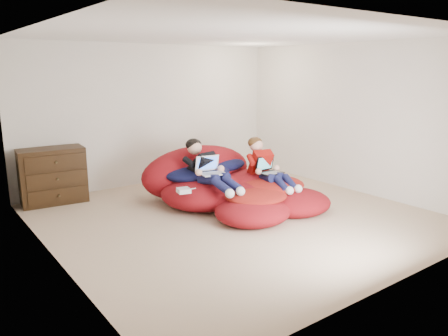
# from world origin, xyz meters

# --- Properties ---
(room_shell) EXTENTS (5.10, 5.10, 2.77)m
(room_shell) POSITION_xyz_m (0.00, 0.00, 0.22)
(room_shell) COLOR tan
(room_shell) RESTS_ON ground
(dresser) EXTENTS (1.01, 0.60, 0.87)m
(dresser) POSITION_xyz_m (-1.90, 2.24, 0.44)
(dresser) COLOR #311F0D
(dresser) RESTS_ON ground
(beanbag_pile) EXTENTS (2.36, 2.47, 0.90)m
(beanbag_pile) POSITION_xyz_m (0.31, 0.59, 0.27)
(beanbag_pile) COLOR maroon
(beanbag_pile) RESTS_ON ground
(cream_pillow) EXTENTS (0.42, 0.26, 0.26)m
(cream_pillow) POSITION_xyz_m (-0.21, 1.36, 0.62)
(cream_pillow) COLOR beige
(cream_pillow) RESTS_ON beanbag_pile
(older_boy) EXTENTS (0.41, 1.23, 0.68)m
(older_boy) POSITION_xyz_m (-0.14, 0.55, 0.67)
(older_boy) COLOR black
(older_boy) RESTS_ON beanbag_pile
(younger_boy) EXTENTS (0.39, 1.05, 0.72)m
(younger_boy) POSITION_xyz_m (0.75, 0.23, 0.63)
(younger_boy) COLOR #AB150F
(younger_boy) RESTS_ON beanbag_pile
(laptop_white) EXTENTS (0.40, 0.39, 0.26)m
(laptop_white) POSITION_xyz_m (-0.14, 0.44, 0.64)
(laptop_white) COLOR silver
(laptop_white) RESTS_ON older_boy
(laptop_black) EXTENTS (0.36, 0.32, 0.25)m
(laptop_black) POSITION_xyz_m (0.75, 0.17, 0.57)
(laptop_black) COLOR black
(laptop_black) RESTS_ON younger_boy
(power_adapter) EXTENTS (0.20, 0.20, 0.06)m
(power_adapter) POSITION_xyz_m (-0.66, 0.35, 0.42)
(power_adapter) COLOR silver
(power_adapter) RESTS_ON beanbag_pile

